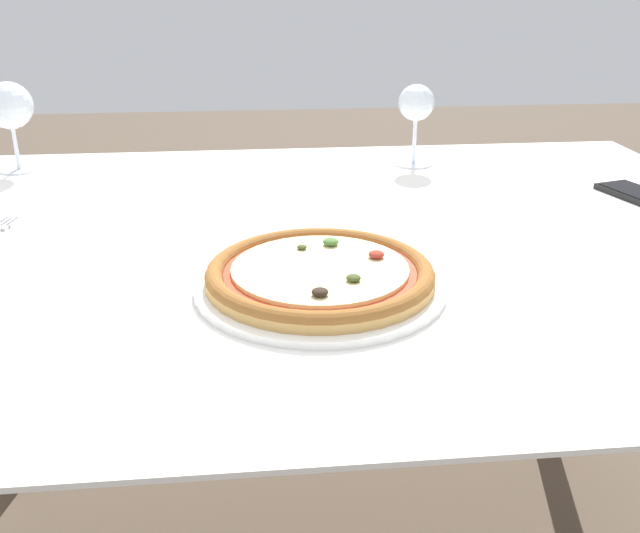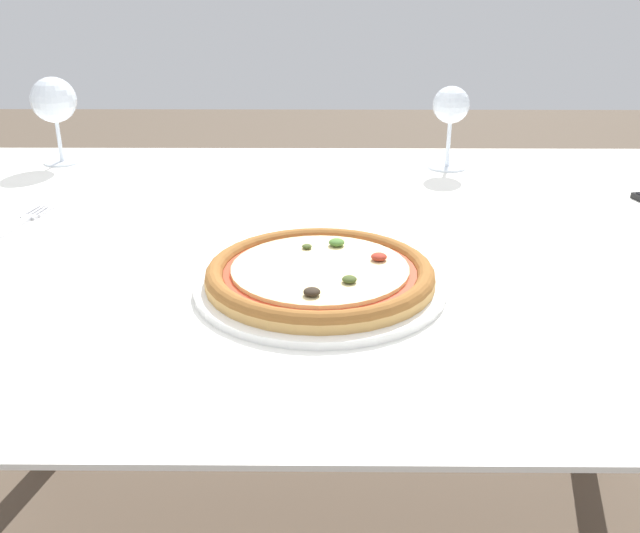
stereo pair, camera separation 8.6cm
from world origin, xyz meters
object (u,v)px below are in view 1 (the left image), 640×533
dining_table (301,279)px  wine_glass_far_right (416,107)px  pizza_plate (320,276)px  cell_phone (639,195)px  wine_glass_far_left (9,108)px

dining_table → wine_glass_far_right: bearing=55.9°
dining_table → pizza_plate: bearing=-87.6°
dining_table → wine_glass_far_right: (0.25, 0.37, 0.19)m
dining_table → wine_glass_far_right: wine_glass_far_right is taller
pizza_plate → cell_phone: bearing=28.7°
pizza_plate → wine_glass_far_left: size_ratio=1.81×
dining_table → cell_phone: bearing=11.4°
wine_glass_far_right → dining_table: bearing=-124.1°
dining_table → wine_glass_far_right: 0.49m
wine_glass_far_left → wine_glass_far_right: wine_glass_far_left is taller
wine_glass_far_left → wine_glass_far_right: bearing=-2.4°
wine_glass_far_left → cell_phone: (1.11, -0.29, -0.12)m
cell_phone → pizza_plate: bearing=-151.3°
wine_glass_far_left → cell_phone: wine_glass_far_left is taller
dining_table → cell_phone: cell_phone is taller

